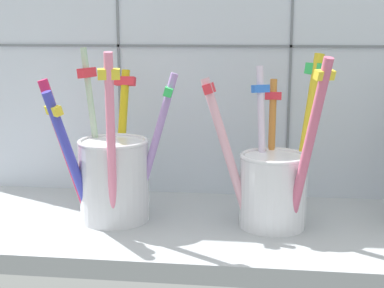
% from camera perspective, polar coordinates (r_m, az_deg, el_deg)
% --- Properties ---
extents(counter_slab, '(0.64, 0.22, 0.02)m').
position_cam_1_polar(counter_slab, '(0.61, 0.04, -9.09)').
color(counter_slab, '#9EA3A8').
rests_on(counter_slab, ground).
extents(tile_wall_back, '(0.64, 0.02, 0.45)m').
position_cam_1_polar(tile_wall_back, '(0.69, 1.27, 11.62)').
color(tile_wall_back, silver).
rests_on(tile_wall_back, ground).
extents(toothbrush_cup_left, '(0.14, 0.12, 0.19)m').
position_cam_1_polar(toothbrush_cup_left, '(0.60, -8.43, -3.10)').
color(toothbrush_cup_left, silver).
rests_on(toothbrush_cup_left, counter_slab).
extents(toothbrush_cup_right, '(0.14, 0.12, 0.19)m').
position_cam_1_polar(toothbrush_cup_right, '(0.58, 8.61, -3.96)').
color(toothbrush_cup_right, silver).
rests_on(toothbrush_cup_right, counter_slab).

